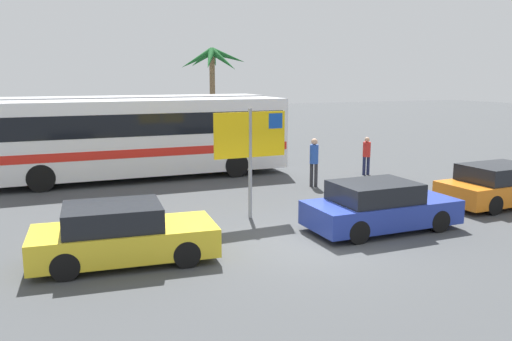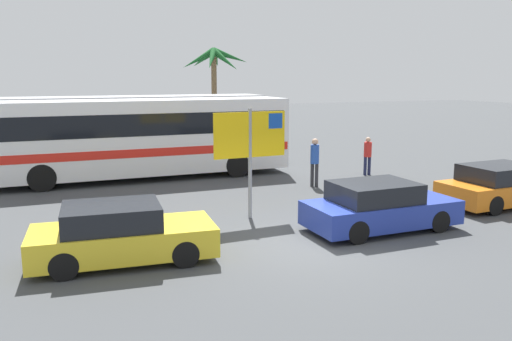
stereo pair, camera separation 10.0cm
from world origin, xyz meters
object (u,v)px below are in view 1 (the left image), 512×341
(car_blue, at_px, (380,207))
(car_orange, at_px, (502,185))
(car_yellow, at_px, (122,234))
(bus_front_coach, at_px, (139,135))
(ferry_sign, at_px, (252,139))
(pedestrian_by_bus, at_px, (367,153))
(bus_rear_coach, at_px, (135,126))
(pedestrian_crossing_lot, at_px, (314,158))

(car_blue, bearing_deg, car_orange, 8.40)
(car_yellow, distance_m, car_blue, 6.79)
(bus_front_coach, distance_m, car_yellow, 9.86)
(car_blue, bearing_deg, car_yellow, 178.65)
(ferry_sign, xyz_separation_m, pedestrian_by_bus, (6.94, 4.44, -1.39))
(bus_front_coach, height_order, pedestrian_by_bus, bus_front_coach)
(bus_rear_coach, bearing_deg, car_yellow, -100.91)
(pedestrian_by_bus, xyz_separation_m, pedestrian_crossing_lot, (-3.17, -1.27, 0.15))
(ferry_sign, bearing_deg, pedestrian_crossing_lot, 37.47)
(ferry_sign, bearing_deg, pedestrian_by_bus, 29.97)
(car_yellow, relative_size, car_orange, 0.94)
(pedestrian_by_bus, height_order, pedestrian_crossing_lot, pedestrian_crossing_lot)
(ferry_sign, relative_size, car_yellow, 0.77)
(pedestrian_by_bus, bearing_deg, ferry_sign, -46.10)
(bus_front_coach, bearing_deg, pedestrian_by_bus, -17.21)
(pedestrian_by_bus, bearing_deg, car_blue, -20.15)
(bus_rear_coach, height_order, pedestrian_crossing_lot, bus_rear_coach)
(pedestrian_crossing_lot, bearing_deg, ferry_sign, 2.15)
(bus_rear_coach, distance_m, ferry_sign, 11.02)
(car_orange, xyz_separation_m, car_blue, (-5.30, -0.85, -0.00))
(bus_rear_coach, height_order, ferry_sign, ferry_sign)
(ferry_sign, relative_size, car_orange, 0.73)
(bus_front_coach, relative_size, pedestrian_by_bus, 7.50)
(bus_rear_coach, distance_m, car_blue, 14.04)
(pedestrian_crossing_lot, bearing_deg, bus_front_coach, -73.00)
(bus_rear_coach, height_order, car_orange, bus_rear_coach)
(car_yellow, height_order, car_blue, same)
(bus_front_coach, distance_m, ferry_sign, 7.49)
(car_orange, height_order, pedestrian_crossing_lot, pedestrian_crossing_lot)
(bus_rear_coach, bearing_deg, car_orange, -52.62)
(bus_rear_coach, distance_m, car_yellow, 13.56)
(pedestrian_by_bus, bearing_deg, bus_rear_coach, -116.17)
(bus_front_coach, relative_size, bus_rear_coach, 1.00)
(pedestrian_crossing_lot, bearing_deg, car_yellow, -2.71)
(car_orange, distance_m, pedestrian_by_bus, 6.13)
(pedestrian_by_bus, bearing_deg, car_orange, 21.63)
(car_yellow, relative_size, pedestrian_by_bus, 2.59)
(ferry_sign, xyz_separation_m, car_blue, (2.74, -2.44, -1.69))
(ferry_sign, height_order, car_yellow, ferry_sign)
(bus_front_coach, xyz_separation_m, car_orange, (10.02, -8.79, -1.15))
(pedestrian_crossing_lot, bearing_deg, bus_rear_coach, -93.68)
(car_orange, height_order, pedestrian_by_bus, pedestrian_by_bus)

